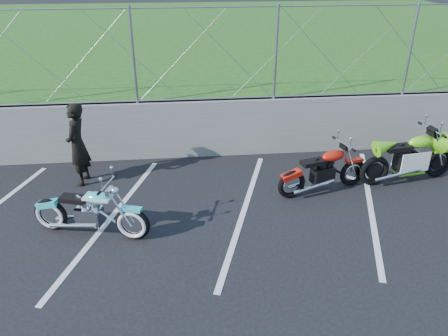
{
  "coord_description": "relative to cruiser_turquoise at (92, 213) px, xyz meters",
  "views": [
    {
      "loc": [
        -1.07,
        -5.74,
        4.29
      ],
      "look_at": [
        -0.34,
        1.3,
        0.73
      ],
      "focal_mm": 35.0,
      "sensor_mm": 36.0,
      "label": 1
    }
  ],
  "objects": [
    {
      "name": "ground",
      "position": [
        2.61,
        -0.51,
        -0.41
      ],
      "size": [
        90.0,
        90.0,
        0.0
      ],
      "primitive_type": "plane",
      "color": "black",
      "rests_on": "ground"
    },
    {
      "name": "retaining_wall",
      "position": [
        2.61,
        2.99,
        0.24
      ],
      "size": [
        30.0,
        0.22,
        1.3
      ],
      "primitive_type": "cube",
      "color": "slate",
      "rests_on": "ground"
    },
    {
      "name": "grass_field",
      "position": [
        2.61,
        12.99,
        0.24
      ],
      "size": [
        30.0,
        20.0,
        1.3
      ],
      "primitive_type": "cube",
      "color": "#204F15",
      "rests_on": "ground"
    },
    {
      "name": "chain_link_fence",
      "position": [
        2.61,
        2.99,
        1.89
      ],
      "size": [
        28.0,
        0.03,
        2.0
      ],
      "color": "gray",
      "rests_on": "retaining_wall"
    },
    {
      "name": "parking_lines",
      "position": [
        3.81,
        0.49,
        -0.41
      ],
      "size": [
        18.29,
        4.31,
        0.01
      ],
      "color": "silver",
      "rests_on": "ground"
    },
    {
      "name": "cruiser_turquoise",
      "position": [
        0.0,
        0.0,
        0.0
      ],
      "size": [
        1.99,
        0.77,
        1.02
      ],
      "rotation": [
        0.0,
        0.0,
        -0.29
      ],
      "color": "black",
      "rests_on": "ground"
    },
    {
      "name": "naked_orange",
      "position": [
        4.26,
        1.04,
        0.01
      ],
      "size": [
        1.92,
        0.73,
        0.98
      ],
      "rotation": [
        0.0,
        0.0,
        0.26
      ],
      "color": "black",
      "rests_on": "ground"
    },
    {
      "name": "sportbike_green",
      "position": [
        6.11,
        1.29,
        0.07
      ],
      "size": [
        2.13,
        0.76,
        1.11
      ],
      "rotation": [
        0.0,
        0.0,
        0.15
      ],
      "color": "black",
      "rests_on": "ground"
    },
    {
      "name": "person_standing",
      "position": [
        -0.53,
        1.89,
        0.43
      ],
      "size": [
        0.48,
        0.66,
        1.69
      ],
      "primitive_type": "imported",
      "rotation": [
        0.0,
        0.0,
        -1.7
      ],
      "color": "black",
      "rests_on": "ground"
    }
  ]
}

